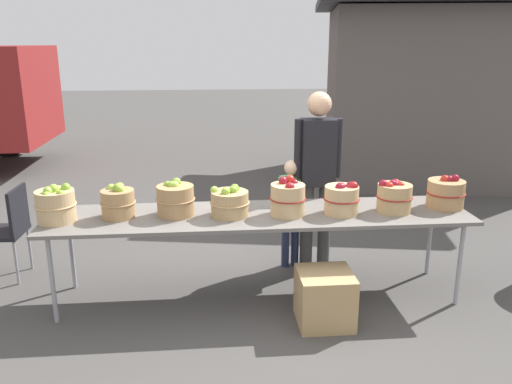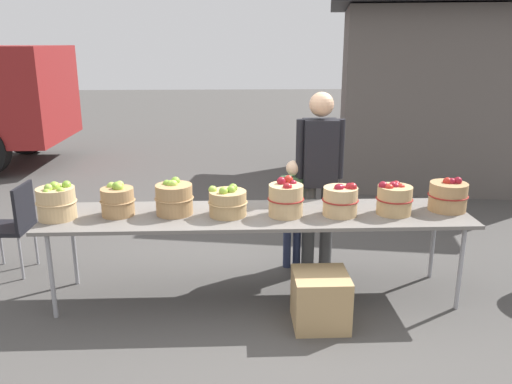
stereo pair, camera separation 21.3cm
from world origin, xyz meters
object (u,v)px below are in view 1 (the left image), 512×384
Objects in this scene: apple_basket_red_1 at (342,199)px; apple_basket_green_3 at (230,203)px; apple_basket_green_1 at (118,202)px; produce_crate at (325,298)px; apple_basket_red_2 at (394,197)px; apple_basket_red_3 at (446,192)px; vendor_adult at (317,167)px; apple_basket_green_0 at (56,205)px; child_customer at (291,205)px; apple_basket_red_0 at (288,199)px; folding_chair at (8,225)px; market_table at (259,217)px; apple_basket_green_2 at (175,199)px.

apple_basket_green_3 is at bearing 178.09° from apple_basket_red_1.
apple_basket_green_1 is 0.68× the size of produce_crate.
apple_basket_red_3 reaches higher than apple_basket_red_2.
vendor_adult reaches higher than apple_basket_green_3.
apple_basket_green_0 is 2.10m from child_customer.
apple_basket_red_0 is at bearing 57.08° from child_customer.
child_customer is at bearing 46.37° from apple_basket_green_3.
apple_basket_green_3 is at bearing 146.95° from produce_crate.
vendor_adult reaches higher than produce_crate.
vendor_adult is at bearing 92.15° from folding_chair.
apple_basket_red_1 is (2.29, -0.01, -0.01)m from apple_basket_green_0.
apple_basket_green_3 is 1.07m from produce_crate.
market_table is at bearing 177.57° from apple_basket_red_2.
apple_basket_green_1 is 2.75m from apple_basket_red_3.
apple_basket_red_2 is 0.72× the size of produce_crate.
apple_basket_red_3 is at bearing 133.61° from child_customer.
apple_basket_green_1 is at bearing 64.71° from folding_chair.
apple_basket_green_1 is at bearing 179.23° from market_table.
vendor_adult is 4.03× the size of produce_crate.
market_table is 1.16m from apple_basket_green_1.
child_customer is (1.51, 0.59, -0.25)m from apple_basket_green_1.
folding_chair is at bearing 165.46° from apple_basket_red_0.
apple_basket_green_0 reaches higher than apple_basket_red_3.
apple_basket_green_2 is 0.77× the size of produce_crate.
apple_basket_green_1 is 0.46m from apple_basket_green_2.
apple_basket_green_2 is 0.30× the size of child_customer.
apple_basket_red_3 is at bearing 5.54° from apple_basket_red_1.
apple_basket_red_0 is 0.75m from vendor_adult.
apple_basket_green_0 is at bearing -179.06° from apple_basket_green_3.
apple_basket_red_0 is at bearing -176.58° from apple_basket_red_3.
apple_basket_red_1 is at bearing 93.82° from child_customer.
apple_basket_green_3 is (0.90, -0.05, -0.01)m from apple_basket_green_1.
produce_crate is at bearing -24.31° from apple_basket_green_2.
child_customer is at bearing 21.47° from apple_basket_green_1.
apple_basket_red_2 is 0.83m from vendor_adult.
apple_basket_red_2 is at bearing 117.77° from child_customer.
vendor_adult is (1.75, 0.57, 0.12)m from apple_basket_green_1.
apple_basket_red_1 is at bearing 79.67° from folding_chair.
produce_crate is (2.08, -0.44, -0.68)m from apple_basket_green_0.
apple_basket_green_1 is 0.90m from apple_basket_green_3.
child_customer is at bearing 139.23° from apple_basket_red_2.
apple_basket_red_2 is at bearing 129.13° from vendor_adult.
apple_basket_red_2 is at bearing -170.92° from apple_basket_red_3.
apple_basket_green_1 is 1.30m from folding_chair.
child_customer is at bearing 18.47° from apple_basket_green_0.
apple_basket_red_3 is 3.92m from folding_chair.
apple_basket_green_1 reaches higher than market_table.
apple_basket_red_1 reaches higher than apple_basket_green_3.
apple_basket_green_3 is 2.13m from folding_chair.
apple_basket_green_1 is (-1.15, 0.02, 0.16)m from market_table.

